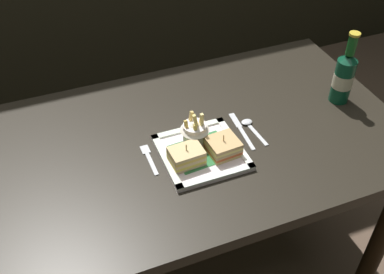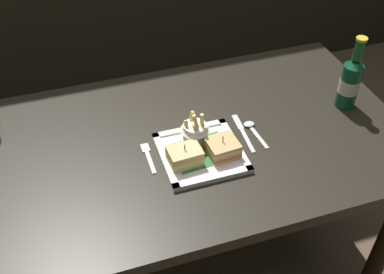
% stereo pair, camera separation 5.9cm
% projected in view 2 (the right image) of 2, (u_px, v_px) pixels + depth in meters
% --- Properties ---
extents(dining_table, '(1.37, 0.77, 0.74)m').
position_uv_depth(dining_table, '(184.00, 163.00, 1.45)').
color(dining_table, black).
rests_on(dining_table, ground_plane).
extents(square_plate, '(0.23, 0.23, 0.02)m').
position_uv_depth(square_plate, '(201.00, 153.00, 1.33)').
color(square_plate, white).
rests_on(square_plate, dining_table).
extents(sandwich_half_left, '(0.10, 0.07, 0.07)m').
position_uv_depth(sandwich_half_left, '(185.00, 156.00, 1.28)').
color(sandwich_half_left, '#DCB584').
rests_on(sandwich_half_left, square_plate).
extents(sandwich_half_right, '(0.09, 0.09, 0.07)m').
position_uv_depth(sandwich_half_right, '(222.00, 148.00, 1.31)').
color(sandwich_half_right, tan).
rests_on(sandwich_half_right, square_plate).
extents(fries_cup, '(0.09, 0.09, 0.11)m').
position_uv_depth(fries_cup, '(195.00, 130.00, 1.33)').
color(fries_cup, silver).
rests_on(fries_cup, square_plate).
extents(beer_bottle, '(0.06, 0.06, 0.25)m').
position_uv_depth(beer_bottle, '(350.00, 81.00, 1.45)').
color(beer_bottle, '#0D472D').
rests_on(beer_bottle, dining_table).
extents(fork, '(0.02, 0.13, 0.00)m').
position_uv_depth(fork, '(148.00, 156.00, 1.33)').
color(fork, silver).
rests_on(fork, dining_table).
extents(knife, '(0.03, 0.18, 0.00)m').
position_uv_depth(knife, '(242.00, 131.00, 1.41)').
color(knife, silver).
rests_on(knife, dining_table).
extents(spoon, '(0.04, 0.13, 0.01)m').
position_uv_depth(spoon, '(251.00, 127.00, 1.42)').
color(spoon, silver).
rests_on(spoon, dining_table).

